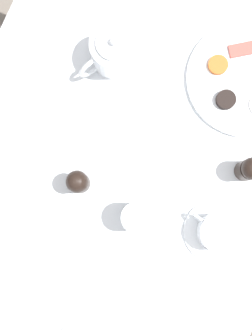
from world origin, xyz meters
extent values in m
plane|color=#70665B|center=(0.00, 0.00, 0.00)|extent=(8.00, 8.00, 0.00)
cube|color=silver|center=(0.00, 0.00, 0.72)|extent=(0.83, 1.16, 0.03)
cylinder|color=white|center=(-0.18, -0.31, 0.74)|extent=(0.28, 0.28, 0.01)
cube|color=#B74C42|center=(-0.15, -0.38, 0.75)|extent=(0.10, 0.08, 0.01)
cylinder|color=#D16023|center=(-0.10, -0.31, 0.75)|extent=(0.05, 0.05, 0.01)
cylinder|color=black|center=(-0.15, -0.24, 0.75)|extent=(0.05, 0.05, 0.02)
cylinder|color=white|center=(0.13, -0.24, 0.78)|extent=(0.11, 0.11, 0.10)
cylinder|color=white|center=(0.13, -0.24, 0.83)|extent=(0.08, 0.08, 0.01)
sphere|color=white|center=(0.13, -0.24, 0.84)|extent=(0.02, 0.02, 0.02)
cone|color=white|center=(0.10, -0.30, 0.79)|extent=(0.04, 0.06, 0.05)
torus|color=white|center=(0.16, -0.18, 0.78)|extent=(0.05, 0.07, 0.08)
cylinder|color=white|center=(-0.25, 0.05, 0.74)|extent=(0.14, 0.14, 0.01)
cylinder|color=white|center=(-0.25, 0.05, 0.77)|extent=(0.08, 0.08, 0.06)
cylinder|color=tan|center=(-0.25, 0.05, 0.76)|extent=(0.07, 0.07, 0.05)
torus|color=white|center=(-0.20, 0.04, 0.77)|extent=(0.05, 0.02, 0.05)
cylinder|color=white|center=(-0.07, 0.10, 0.78)|extent=(0.07, 0.07, 0.09)
cylinder|color=black|center=(-0.26, -0.11, 0.76)|extent=(0.05, 0.05, 0.06)
cylinder|color=black|center=(0.09, 0.08, 0.76)|extent=(0.05, 0.05, 0.06)
sphere|color=black|center=(0.09, 0.08, 0.81)|extent=(0.05, 0.05, 0.05)
camera|label=1|loc=(-0.03, 0.08, 1.84)|focal=50.00mm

